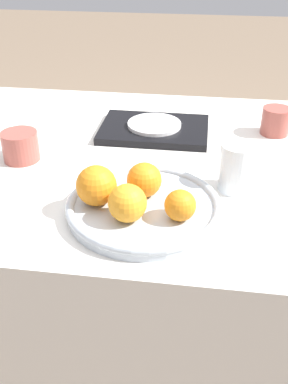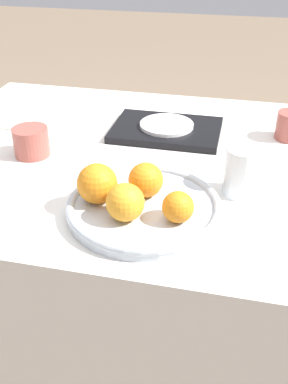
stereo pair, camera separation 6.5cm
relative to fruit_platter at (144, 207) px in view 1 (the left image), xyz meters
name	(u,v)px [view 1 (the left image)]	position (x,y,z in m)	size (l,w,h in m)	color
ground_plane	(127,343)	(-0.09, 0.26, -0.73)	(12.00, 12.00, 0.00)	#7A6651
table	(124,262)	(-0.09, 0.26, -0.37)	(1.14, 0.91, 0.72)	silver
fruit_platter	(144,207)	(0.00, 0.00, 0.00)	(0.32, 0.32, 0.03)	#B2BCC6
orange_0	(180,205)	(0.07, -0.04, 0.04)	(0.06, 0.06, 0.06)	orange
orange_1	(144,180)	(0.00, 0.04, 0.04)	(0.07, 0.07, 0.07)	orange
orange_2	(127,203)	(-0.02, -0.06, 0.04)	(0.07, 0.07, 0.07)	orange
orange_3	(96,186)	(-0.10, -0.01, 0.05)	(0.08, 0.08, 0.08)	orange
water_glass	(237,168)	(0.19, 0.12, 0.04)	(0.07, 0.07, 0.11)	silver
serving_tray	(154,129)	(-0.03, 0.40, 0.00)	(0.30, 0.21, 0.02)	black
side_plate	(154,124)	(-0.03, 0.40, 0.01)	(0.15, 0.15, 0.01)	white
cup_1	(20,146)	(-0.33, 0.19, 0.02)	(0.09, 0.09, 0.07)	#9E4C42
cup_3	(276,121)	(0.30, 0.44, 0.02)	(0.08, 0.08, 0.07)	#9E4C42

